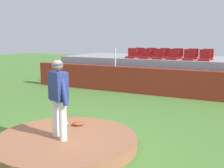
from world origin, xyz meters
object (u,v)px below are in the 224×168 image
Objects in this scene: stadium_chair_3 at (173,56)px; stadium_chair_7 at (151,54)px; baseball at (67,123)px; stadium_chair_10 at (193,56)px; stadium_chair_5 at (205,57)px; stadium_chair_6 at (139,54)px; stadium_chair_4 at (189,57)px; stadium_chair_2 at (159,56)px; pitcher at (58,93)px; fielding_glove at (78,124)px; stadium_chair_1 at (145,55)px; stadium_chair_8 at (165,55)px; stadium_chair_11 at (208,56)px; stadium_chair_9 at (178,55)px; stadium_chair_0 at (132,55)px.

stadium_chair_7 is (-1.38, 0.90, 0.00)m from stadium_chair_3.
baseball is 8.21m from stadium_chair_7.
stadium_chair_3 is 1.15m from stadium_chair_10.
baseball is 0.15× the size of stadium_chair_7.
stadium_chair_5 is 3.62m from stadium_chair_6.
stadium_chair_4 is 1.00× the size of stadium_chair_5.
stadium_chair_2 is at bearing 88.57° from baseball.
pitcher is 3.67× the size of stadium_chair_4.
stadium_chair_10 is at bearing 78.69° from baseball.
fielding_glove is 7.27m from stadium_chair_3.
stadium_chair_8 is (0.71, 0.89, 0.00)m from stadium_chair_1.
stadium_chair_11 is at bearing 104.30° from pitcher.
stadium_chair_6 is at bearing 0.05° from stadium_chair_9.
stadium_chair_6 reaches higher than baseball.
stadium_chair_4 is at bearing 179.86° from stadium_chair_0.
stadium_chair_11 is (2.82, 0.89, 0.00)m from stadium_chair_1.
stadium_chair_8 is at bearing -147.65° from stadium_chair_0.
baseball is at bearing 98.42° from stadium_chair_6.
stadium_chair_6 reaches higher than fielding_glove.
pitcher is 3.67× the size of stadium_chair_9.
pitcher is at bearing 91.98° from stadium_chair_2.
baseball is 0.15× the size of stadium_chair_3.
stadium_chair_2 and stadium_chair_8 have the same top height.
stadium_chair_2 is at bearing 179.44° from stadium_chair_0.
stadium_chair_8 is (1.42, 0.90, 0.00)m from stadium_chair_0.
stadium_chair_1 is 2.12m from stadium_chair_4.
stadium_chair_0 and stadium_chair_7 have the same top height.
baseball is 0.33m from fielding_glove.
stadium_chair_0 is at bearing 14.23° from stadium_chair_11.
stadium_chair_0 is at bearing 51.75° from stadium_chair_7.
stadium_chair_8 reaches higher than baseball.
stadium_chair_1 is at bearing 17.44° from stadium_chair_11.
stadium_chair_10 is at bearing -162.70° from stadium_chair_0.
stadium_chair_3 is 1.00× the size of stadium_chair_11.
stadium_chair_2 and stadium_chair_3 have the same top height.
stadium_chair_0 is at bearing -117.80° from fielding_glove.
stadium_chair_5 is 1.00× the size of stadium_chair_9.
fielding_glove is at bearing 9.50° from baseball.
stadium_chair_0 is 2.97m from stadium_chair_10.
stadium_chair_0 is (-1.55, 7.12, 1.36)m from fielding_glove.
stadium_chair_6 is (-1.65, 8.97, 0.35)m from pitcher.
stadium_chair_5 is at bearing -145.63° from fielding_glove.
stadium_chair_5 is at bearing 72.18° from baseball.
stadium_chair_10 is at bearing -147.92° from stadium_chair_2.
pitcher is 24.81× the size of baseball.
stadium_chair_3 is at bearing 127.00° from stadium_chair_8.
stadium_chair_8 is 1.42m from stadium_chair_10.
stadium_chair_3 is (0.69, 0.02, 0.00)m from stadium_chair_2.
stadium_chair_7 is (-0.51, 8.08, 1.38)m from baseball.
fielding_glove reaches higher than baseball.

